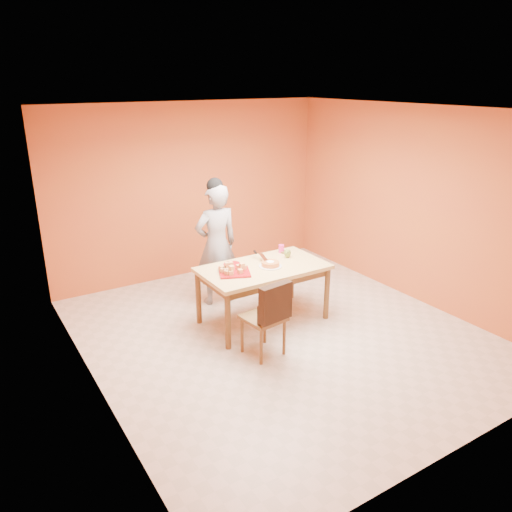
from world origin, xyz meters
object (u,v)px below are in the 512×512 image
magenta_glass (281,249)px  egg_ornament (288,253)px  sponge_cake (270,264)px  checker_tin (284,252)px  dining_table (263,273)px  pastry_platter (234,272)px  red_dinner_plate (232,264)px  dining_chair (264,316)px  person (216,245)px

magenta_glass → egg_ornament: bearing=-102.0°
sponge_cake → checker_tin: sponge_cake is taller
dining_table → pastry_platter: 0.43m
red_dinner_plate → egg_ornament: (0.76, -0.15, 0.05)m
dining_chair → sponge_cake: dining_chair is taller
pastry_platter → magenta_glass: (0.92, 0.32, 0.04)m
dining_chair → egg_ornament: size_ratio=7.72×
sponge_cake → egg_ornament: size_ratio=1.88×
dining_table → pastry_platter: (-0.42, 0.00, 0.11)m
red_dinner_plate → egg_ornament: bearing=-11.2°
pastry_platter → egg_ornament: bearing=7.1°
dining_chair → sponge_cake: size_ratio=4.10×
dining_chair → red_dinner_plate: size_ratio=4.07×
pastry_platter → egg_ornament: size_ratio=3.08×
pastry_platter → sponge_cake: size_ratio=1.64×
egg_ornament → checker_tin: bearing=61.7°
red_dinner_plate → egg_ornament: 0.78m
egg_ornament → checker_tin: (0.06, 0.17, -0.05)m
egg_ornament → sponge_cake: bearing=-166.0°
person → egg_ornament: (0.68, -0.73, -0.03)m
dining_chair → pastry_platter: size_ratio=2.51×
dining_chair → pastry_platter: (0.03, 0.72, 0.29)m
person → checker_tin: size_ratio=19.52×
checker_tin → person: bearing=143.0°
egg_ornament → magenta_glass: 0.21m
dining_chair → checker_tin: dining_chair is taller
magenta_glass → pastry_platter: bearing=-160.9°
person → egg_ornament: 1.00m
person → checker_tin: bearing=145.0°
red_dinner_plate → magenta_glass: bearing=4.2°
sponge_cake → checker_tin: (0.44, 0.34, -0.02)m
red_dinner_plate → magenta_glass: magenta_glass is taller
sponge_cake → magenta_glass: magenta_glass is taller
red_dinner_plate → checker_tin: checker_tin is taller
person → checker_tin: person is taller
red_dinner_plate → pastry_platter: bearing=-114.6°
checker_tin → magenta_glass: bearing=114.3°
red_dinner_plate → magenta_glass: 0.81m
pastry_platter → magenta_glass: 0.98m
dining_chair → egg_ornament: dining_chair is taller
person → pastry_platter: size_ratio=4.59×
magenta_glass → checker_tin: (0.02, -0.04, -0.04)m
pastry_platter → red_dinner_plate: 0.29m
dining_chair → checker_tin: (0.97, 1.00, 0.29)m
sponge_cake → magenta_glass: size_ratio=2.08×
dining_table → red_dinner_plate: bearing=139.1°
dining_chair → egg_ornament: (0.91, 0.83, 0.34)m
sponge_cake → checker_tin: bearing=37.3°
person → dining_table: bearing=106.9°
checker_tin → dining_chair: bearing=-133.9°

